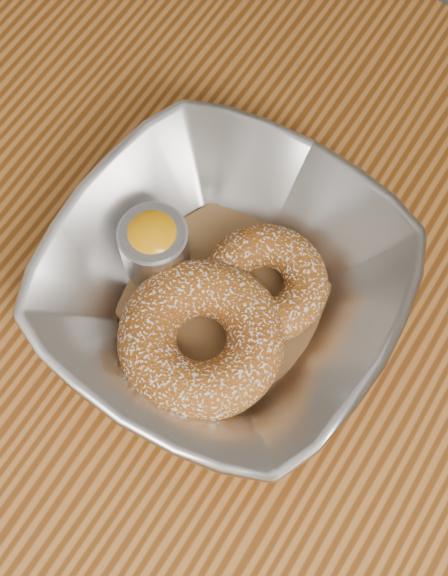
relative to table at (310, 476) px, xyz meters
The scene contains 7 objects.
ground_plane 0.65m from the table, ahead, with size 4.00×4.00×0.00m, color #565659.
table is the anchor object (origin of this frame).
serving_bowl 0.18m from the table, 154.56° to the left, with size 0.25×0.25×0.06m, color #B3B5BA.
parchment 0.17m from the table, 154.56° to the left, with size 0.14×0.14×0.00m, color brown.
donut_back 0.18m from the table, 141.31° to the left, with size 0.09×0.09×0.03m, color #8C4612.
donut_front 0.17m from the table, behind, with size 0.12×0.12×0.04m, color #8C4612.
ramekin 0.23m from the table, 162.82° to the left, with size 0.05×0.05×0.06m.
Camera 1 is at (-0.00, -0.13, 1.31)m, focal length 50.00 mm.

